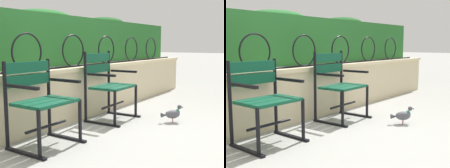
# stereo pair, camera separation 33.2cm
# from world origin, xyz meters

# --- Properties ---
(ground_plane) EXTENTS (60.00, 60.00, 0.00)m
(ground_plane) POSITION_xyz_m (0.00, 0.00, 0.00)
(ground_plane) COLOR #9E9E99
(stone_wall) EXTENTS (7.15, 0.41, 0.70)m
(stone_wall) POSITION_xyz_m (0.00, 0.97, 0.35)
(stone_wall) COLOR beige
(stone_wall) RESTS_ON ground
(iron_arch_fence) EXTENTS (6.61, 0.02, 0.42)m
(iron_arch_fence) POSITION_xyz_m (-0.16, 0.89, 0.88)
(iron_arch_fence) COLOR black
(iron_arch_fence) RESTS_ON stone_wall
(hedge_row) EXTENTS (7.00, 0.70, 0.78)m
(hedge_row) POSITION_xyz_m (0.01, 1.49, 1.06)
(hedge_row) COLOR #236028
(hedge_row) RESTS_ON stone_wall
(park_chair_left) EXTENTS (0.59, 0.52, 0.84)m
(park_chair_left) POSITION_xyz_m (-0.75, 0.51, 0.46)
(park_chair_left) COLOR #0F4C33
(park_chair_left) RESTS_ON ground
(park_chair_right) EXTENTS (0.63, 0.55, 0.90)m
(park_chair_right) POSITION_xyz_m (0.47, 0.53, 0.47)
(park_chair_right) COLOR #0F4C33
(park_chair_right) RESTS_ON ground
(pigeon_near_chairs) EXTENTS (0.23, 0.23, 0.22)m
(pigeon_near_chairs) POSITION_xyz_m (0.77, -0.25, 0.11)
(pigeon_near_chairs) COLOR #5B5B66
(pigeon_near_chairs) RESTS_ON ground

